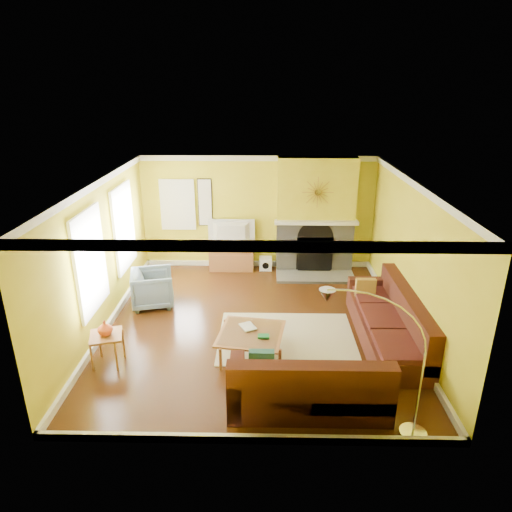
{
  "coord_description": "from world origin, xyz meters",
  "views": [
    {
      "loc": [
        0.16,
        -7.51,
        4.27
      ],
      "look_at": [
        0.01,
        0.4,
        1.24
      ],
      "focal_mm": 32.0,
      "sensor_mm": 36.0,
      "label": 1
    }
  ],
  "objects_px": {
    "arc_lamp": "(377,367)",
    "coffee_table": "(251,343)",
    "media_console": "(232,258)",
    "sectional_sofa": "(327,329)",
    "armchair": "(153,288)",
    "side_table": "(108,349)"
  },
  "relations": [
    {
      "from": "side_table",
      "to": "arc_lamp",
      "type": "height_order",
      "value": "arc_lamp"
    },
    {
      "from": "coffee_table",
      "to": "armchair",
      "type": "distance_m",
      "value": 2.7
    },
    {
      "from": "sectional_sofa",
      "to": "media_console",
      "type": "relative_size",
      "value": 3.46
    },
    {
      "from": "coffee_table",
      "to": "media_console",
      "type": "bearing_deg",
      "value": 98.88
    },
    {
      "from": "armchair",
      "to": "side_table",
      "type": "distance_m",
      "value": 2.11
    },
    {
      "from": "coffee_table",
      "to": "media_console",
      "type": "height_order",
      "value": "media_console"
    },
    {
      "from": "coffee_table",
      "to": "arc_lamp",
      "type": "distance_m",
      "value": 2.57
    },
    {
      "from": "media_console",
      "to": "armchair",
      "type": "height_order",
      "value": "armchair"
    },
    {
      "from": "sectional_sofa",
      "to": "media_console",
      "type": "distance_m",
      "value": 4.09
    },
    {
      "from": "coffee_table",
      "to": "arc_lamp",
      "type": "relative_size",
      "value": 0.5
    },
    {
      "from": "side_table",
      "to": "arc_lamp",
      "type": "relative_size",
      "value": 0.26
    },
    {
      "from": "armchair",
      "to": "coffee_table",
      "type": "bearing_deg",
      "value": -144.07
    },
    {
      "from": "armchair",
      "to": "side_table",
      "type": "height_order",
      "value": "armchair"
    },
    {
      "from": "side_table",
      "to": "sectional_sofa",
      "type": "bearing_deg",
      "value": 6.56
    },
    {
      "from": "sectional_sofa",
      "to": "armchair",
      "type": "height_order",
      "value": "sectional_sofa"
    },
    {
      "from": "arc_lamp",
      "to": "coffee_table",
      "type": "bearing_deg",
      "value": 130.6
    },
    {
      "from": "armchair",
      "to": "arc_lamp",
      "type": "distance_m",
      "value": 5.16
    },
    {
      "from": "side_table",
      "to": "arc_lamp",
      "type": "distance_m",
      "value": 4.23
    },
    {
      "from": "coffee_table",
      "to": "side_table",
      "type": "bearing_deg",
      "value": -171.65
    },
    {
      "from": "armchair",
      "to": "side_table",
      "type": "relative_size",
      "value": 1.52
    },
    {
      "from": "media_console",
      "to": "armchair",
      "type": "bearing_deg",
      "value": -126.65
    },
    {
      "from": "arc_lamp",
      "to": "sectional_sofa",
      "type": "bearing_deg",
      "value": 99.46
    }
  ]
}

